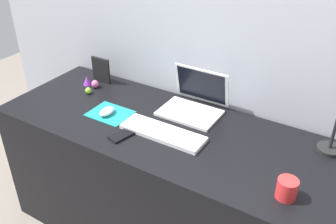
{
  "coord_description": "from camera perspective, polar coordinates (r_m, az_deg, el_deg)",
  "views": [
    {
      "loc": [
        0.81,
        -1.29,
        1.74
      ],
      "look_at": [
        0.02,
        0.0,
        0.83
      ],
      "focal_mm": 40.23,
      "sensor_mm": 36.0,
      "label": 1
    }
  ],
  "objects": [
    {
      "name": "mousepad",
      "position": [
        1.95,
        -8.77,
        -0.23
      ],
      "size": [
        0.21,
        0.17,
        0.0
      ],
      "primitive_type": "cube",
      "color": "teal",
      "rests_on": "desk"
    },
    {
      "name": "picture_frame",
      "position": [
        2.25,
        -10.11,
        6.29
      ],
      "size": [
        0.12,
        0.02,
        0.15
      ],
      "primitive_type": "cube",
      "color": "black",
      "rests_on": "desk"
    },
    {
      "name": "desk_lamp",
      "position": [
        1.69,
        24.15,
        -1.34
      ],
      "size": [
        0.11,
        0.16,
        0.36
      ],
      "color": "black",
      "rests_on": "desk"
    },
    {
      "name": "back_wall",
      "position": [
        2.07,
        4.86,
        3.51
      ],
      "size": [
        2.91,
        0.05,
        1.57
      ],
      "primitive_type": "cube",
      "color": "#B2B7C1",
      "rests_on": "ground_plane"
    },
    {
      "name": "keyboard",
      "position": [
        1.76,
        -0.8,
        -3.17
      ],
      "size": [
        0.41,
        0.13,
        0.02
      ],
      "primitive_type": "cube",
      "color": "white",
      "rests_on": "desk"
    },
    {
      "name": "toy_figurine_lime",
      "position": [
        2.15,
        -11.99,
        3.18
      ],
      "size": [
        0.03,
        0.03,
        0.04
      ],
      "primitive_type": "ellipsoid",
      "color": "#8CDB33",
      "rests_on": "desk"
    },
    {
      "name": "toy_figurine_pink",
      "position": [
        2.21,
        -11.0,
        4.19
      ],
      "size": [
        0.04,
        0.04,
        0.05
      ],
      "primitive_type": "ellipsoid",
      "color": "pink",
      "rests_on": "desk"
    },
    {
      "name": "laptop",
      "position": [
        1.94,
        4.1,
        1.76
      ],
      "size": [
        0.3,
        0.26,
        0.21
      ],
      "color": "white",
      "rests_on": "desk"
    },
    {
      "name": "toy_figurine_purple",
      "position": [
        2.25,
        -12.16,
        4.69
      ],
      "size": [
        0.05,
        0.05,
        0.05
      ],
      "primitive_type": "cone",
      "color": "purple",
      "rests_on": "desk"
    },
    {
      "name": "desk",
      "position": [
        2.05,
        -0.42,
        -10.98
      ],
      "size": [
        1.71,
        0.65,
        0.74
      ],
      "primitive_type": "cube",
      "color": "black",
      "rests_on": "ground_plane"
    },
    {
      "name": "mouse",
      "position": [
        1.93,
        -9.25,
        0.08
      ],
      "size": [
        0.06,
        0.1,
        0.03
      ],
      "primitive_type": "ellipsoid",
      "color": "white",
      "rests_on": "mousepad"
    },
    {
      "name": "coffee_mug",
      "position": [
        1.48,
        17.57,
        -11.03
      ],
      "size": [
        0.08,
        0.08,
        0.08
      ],
      "primitive_type": "cylinder",
      "color": "red",
      "rests_on": "desk"
    },
    {
      "name": "cell_phone",
      "position": [
        1.77,
        -6.93,
        -3.47
      ],
      "size": [
        0.09,
        0.14,
        0.01
      ],
      "primitive_type": "cube",
      "rotation": [
        0.0,
        0.0,
        -0.24
      ],
      "color": "black",
      "rests_on": "desk"
    }
  ]
}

